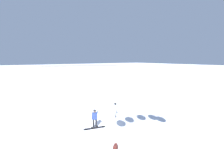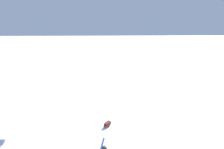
% 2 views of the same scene
% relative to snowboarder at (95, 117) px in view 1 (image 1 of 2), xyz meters
% --- Properties ---
extents(ground_plane, '(300.00, 300.00, 0.00)m').
position_rel_snowboarder_xyz_m(ground_plane, '(0.08, 0.46, -0.96)').
color(ground_plane, white).
extents(snowboarder, '(0.47, 0.73, 1.62)m').
position_rel_snowboarder_xyz_m(snowboarder, '(0.00, 0.00, 0.00)').
color(snowboarder, black).
rests_on(snowboarder, ground_plane).
extents(snowboard, '(1.80, 0.73, 0.10)m').
position_rel_snowboarder_xyz_m(snowboard, '(0.03, 0.02, -0.94)').
color(snowboard, black).
rests_on(snowboard, ground_plane).
extents(gear_bag_large, '(0.70, 0.68, 0.35)m').
position_rel_snowboarder_xyz_m(gear_bag_large, '(0.28, 3.33, -0.78)').
color(gear_bag_large, '#4C1E19').
rests_on(gear_bag_large, ground_plane).
extents(camera_tripod, '(0.60, 0.58, 1.50)m').
position_rel_snowboarder_xyz_m(camera_tripod, '(-2.62, -0.70, 0.09)').
color(camera_tripod, '#262628').
rests_on(camera_tripod, ground_plane).
extents(distant_ridge, '(36.12, 26.35, 2.83)m').
position_rel_snowboarder_xyz_m(distant_ridge, '(-19.33, -48.34, 0.45)').
color(distant_ridge, '#B0A8C5').
rests_on(distant_ridge, ground_plane).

